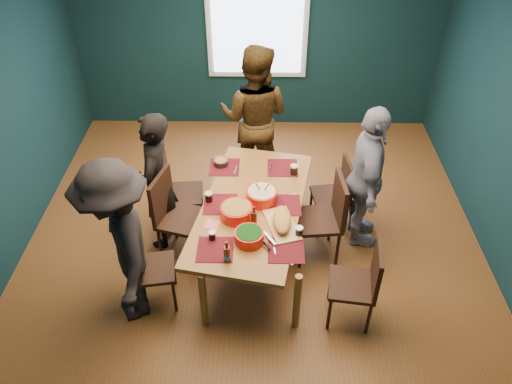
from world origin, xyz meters
TOP-DOWN VIEW (x-y plane):
  - room at (0.00, 0.27)m, footprint 5.01×5.01m
  - dining_table at (-0.01, -0.29)m, footprint 1.30×2.06m
  - chair_left_far at (-0.86, 0.22)m, footprint 0.44×0.44m
  - chair_left_mid at (-0.82, -0.22)m, footprint 0.55×0.55m
  - chair_left_near at (-1.01, -0.90)m, footprint 0.46×0.46m
  - chair_right_far at (0.92, 0.26)m, footprint 0.43×0.43m
  - chair_right_mid at (0.76, -0.22)m, footprint 0.49×0.49m
  - chair_right_near at (0.99, -1.06)m, footprint 0.46×0.46m
  - person_far_left at (-0.99, -0.02)m, footprint 0.41×0.60m
  - person_back at (-0.01, 1.11)m, footprint 1.00×0.86m
  - person_right at (1.16, 0.03)m, footprint 0.46×0.98m
  - person_near_left at (-1.14, -0.99)m, footprint 0.97×1.25m
  - bowl_salad at (-0.15, -0.47)m, footprint 0.31×0.31m
  - bowl_dumpling at (0.08, -0.23)m, footprint 0.31×0.31m
  - bowl_herbs at (-0.02, -0.80)m, footprint 0.27×0.27m
  - cutting_board at (0.28, -0.59)m, footprint 0.37×0.62m
  - small_bowl at (-0.36, 0.38)m, footprint 0.16×0.16m
  - beer_bottle_a at (-0.21, -1.05)m, footprint 0.06×0.06m
  - beer_bottle_b at (0.02, -0.58)m, footprint 0.06×0.06m
  - cola_glass_a at (-0.36, -0.78)m, footprint 0.07×0.07m
  - cola_glass_b at (0.43, -0.72)m, footprint 0.07×0.07m
  - cola_glass_c at (0.43, 0.23)m, footprint 0.08×0.08m
  - cola_glass_d at (-0.44, -0.24)m, footprint 0.08×0.08m
  - napkin_a at (0.40, -0.18)m, footprint 0.17×0.17m
  - napkin_b at (-0.38, -0.58)m, footprint 0.17×0.17m
  - napkin_c at (0.35, -0.99)m, footprint 0.20×0.20m

SIDE VIEW (x-z plane):
  - chair_right_far at x=0.92m, z-range 0.07..0.92m
  - chair_left_near at x=-1.01m, z-range 0.07..0.96m
  - chair_left_far at x=-0.86m, z-range 0.07..0.97m
  - chair_right_near at x=0.99m, z-range 0.08..0.99m
  - chair_right_mid at x=0.76m, z-range 0.08..1.07m
  - chair_left_mid at x=-0.82m, z-range 0.08..1.07m
  - dining_table at x=-0.01m, z-range 0.30..1.02m
  - napkin_a at x=0.40m, z-range 0.73..0.73m
  - napkin_b at x=-0.38m, z-range 0.73..0.73m
  - napkin_c at x=0.35m, z-range 0.73..0.73m
  - small_bowl at x=-0.36m, z-range 0.73..0.80m
  - cola_glass_a at x=-0.36m, z-range 0.73..0.82m
  - cola_glass_b at x=0.43m, z-range 0.73..0.83m
  - person_far_left at x=-0.99m, z-range 0.00..1.57m
  - cola_glass_d at x=-0.44m, z-range 0.73..0.84m
  - cutting_board at x=0.28m, z-range 0.72..0.85m
  - cola_glass_c at x=0.43m, z-range 0.73..0.84m
  - bowl_herbs at x=-0.02m, z-range 0.73..0.85m
  - bowl_salad at x=-0.15m, z-range 0.73..0.86m
  - bowl_dumpling at x=0.08m, z-range 0.65..0.94m
  - beer_bottle_a at x=-0.21m, z-range 0.70..0.93m
  - beer_bottle_b at x=0.02m, z-range 0.70..0.93m
  - person_right at x=1.16m, z-range 0.00..1.64m
  - person_near_left at x=-1.14m, z-range 0.00..1.70m
  - person_back at x=-0.01m, z-range 0.00..1.79m
  - room at x=0.00m, z-range 0.01..2.73m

